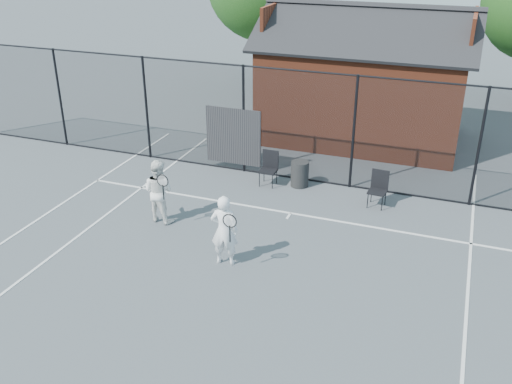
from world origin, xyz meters
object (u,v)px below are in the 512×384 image
(clubhouse, at_px, (364,88))
(chair_right, at_px, (377,190))
(player_front, at_px, (224,230))
(player_back, at_px, (159,191))
(waste_bin, at_px, (300,174))
(chair_left, at_px, (268,169))

(clubhouse, distance_m, chair_right, 5.22)
(player_front, distance_m, player_back, 2.46)
(clubhouse, xyz_separation_m, player_front, (-1.11, -8.57, -0.84))
(player_back, xyz_separation_m, waste_bin, (2.50, 2.99, -0.41))
(chair_right, bearing_deg, player_back, -147.21)
(waste_bin, bearing_deg, chair_right, -13.30)
(chair_left, distance_m, chair_right, 2.92)
(player_front, distance_m, chair_left, 3.97)
(player_front, relative_size, chair_right, 1.72)
(clubhouse, height_order, chair_left, clubhouse)
(player_back, xyz_separation_m, chair_left, (1.71, 2.74, -0.31))
(chair_right, bearing_deg, player_front, -119.34)
(player_back, height_order, chair_left, player_back)
(waste_bin, bearing_deg, player_back, -129.96)
(player_back, relative_size, chair_left, 1.68)
(chair_left, bearing_deg, player_back, -121.99)
(clubhouse, xyz_separation_m, player_back, (-3.26, -7.39, -0.85))
(player_back, bearing_deg, chair_left, 58.13)
(player_back, height_order, chair_right, player_back)
(player_front, bearing_deg, chair_right, 56.18)
(player_back, distance_m, waste_bin, 3.92)
(player_back, bearing_deg, waste_bin, 50.04)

